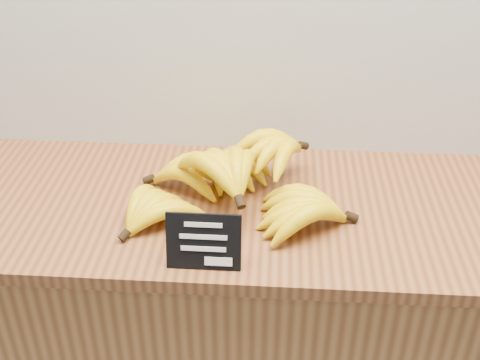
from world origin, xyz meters
The scene contains 4 objects.
counter centered at (0.14, 2.75, 0.45)m, with size 1.44×0.50×0.90m, color #9A6531.
counter_top centered at (0.14, 2.75, 0.92)m, with size 1.53×0.54×0.03m, color brown.
chalkboard_sign centered at (0.08, 2.53, 0.99)m, with size 0.14×0.01×0.11m, color black.
banana_pile centered at (0.12, 2.76, 0.98)m, with size 0.53×0.40×0.13m.
Camera 1 is at (0.21, 1.65, 1.69)m, focal length 45.00 mm.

